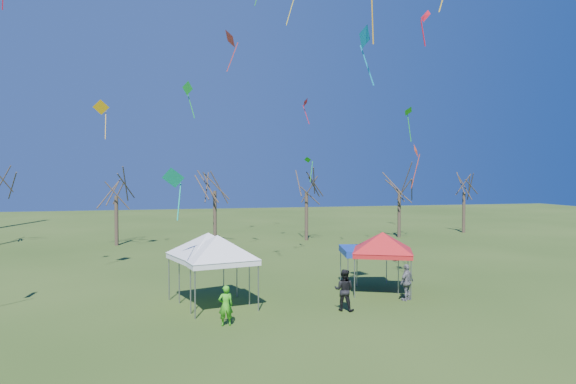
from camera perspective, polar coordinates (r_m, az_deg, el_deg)
name	(u,v)px	position (r m, az deg, el deg)	size (l,w,h in m)	color
ground	(324,312)	(23.42, 3.97, -13.18)	(140.00, 140.00, 0.00)	#2C4616
tree_1	(116,178)	(46.33, -18.57, 1.48)	(3.42, 3.42, 7.54)	#3D2D21
tree_2	(215,172)	(46.12, -8.15, 2.18)	(3.71, 3.71, 8.18)	#3D2D21
tree_3	(306,175)	(47.36, 2.07, 1.94)	(3.59, 3.59, 7.91)	#3D2D21
tree_4	(399,175)	(50.67, 12.28, 1.87)	(3.58, 3.58, 7.89)	#3D2D21
tree_5	(464,178)	(56.59, 18.99, 1.49)	(3.39, 3.39, 7.46)	#3D2D21
tent_white_west	(217,240)	(23.83, -7.85, -5.31)	(4.28, 4.28, 3.85)	gray
tent_white_mid	(208,237)	(24.75, -8.86, -5.01)	(4.17, 4.17, 3.86)	gray
tent_red	(383,236)	(26.93, 10.47, -4.85)	(3.85, 3.85, 3.64)	gray
tent_blue	(368,251)	(27.92, 8.91, -6.50)	(3.28, 3.28, 2.19)	gray
person_dark	(344,290)	(23.55, 6.25, -10.76)	(0.91, 0.71, 1.86)	black
person_grey	(407,282)	(25.88, 13.06, -9.74)	(1.04, 0.43, 1.78)	slate
person_green	(226,305)	(21.36, -6.94, -12.41)	(0.60, 0.39, 1.64)	green
kite_2	(101,107)	(43.94, -20.06, 8.82)	(1.28, 0.69, 3.17)	#FEB00D
kite_9	(425,17)	(27.51, 14.99, 18.28)	(0.50, 0.76, 1.79)	red
kite_17	(416,152)	(35.88, 14.08, 4.38)	(0.90, 1.00, 3.05)	red
kite_22	(308,161)	(45.23, 2.25, 3.46)	(0.89, 0.86, 2.25)	green
kite_12	(408,112)	(45.84, 13.20, 8.67)	(1.19, 1.06, 3.05)	green
kite_11	(231,39)	(37.92, -6.37, 16.59)	(0.98, 1.50, 3.09)	red
kite_27	(364,38)	(22.50, 8.44, 16.62)	(0.97, 0.93, 2.53)	#0C96C1
kite_19	(305,103)	(42.03, 1.93, 9.86)	(0.78, 0.89, 2.12)	red
kite_13	(187,89)	(40.40, -11.12, 11.20)	(1.05, 1.01, 2.83)	green
kite_1	(174,178)	(21.66, -12.59, 1.52)	(1.12, 0.88, 2.21)	#0BAD8D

